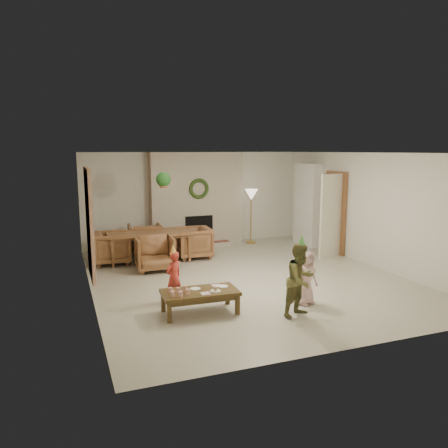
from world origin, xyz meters
name	(u,v)px	position (x,y,z in m)	size (l,w,h in m)	color
floor	(245,277)	(0.00, 0.00, 0.00)	(7.00, 7.00, 0.00)	#B7B29E
ceiling	(246,153)	(0.00, 0.00, 2.50)	(7.00, 7.00, 0.00)	white
wall_back	(194,198)	(0.00, 3.50, 1.25)	(7.00, 7.00, 0.00)	silver
wall_front	(356,255)	(0.00, -3.50, 1.25)	(7.00, 7.00, 0.00)	silver
wall_left	(88,225)	(-3.00, 0.00, 1.25)	(7.00, 7.00, 0.00)	silver
wall_right	(369,209)	(3.00, 0.00, 1.25)	(7.00, 7.00, 0.00)	silver
fireplace_mass	(196,199)	(0.00, 3.30, 1.25)	(2.50, 0.40, 2.50)	#542B16
fireplace_hearth	(201,245)	(0.00, 2.95, 0.06)	(1.60, 0.30, 0.12)	maroon
fireplace_firebox	(199,230)	(0.00, 3.12, 0.45)	(0.75, 0.12, 0.75)	black
fireplace_wreath	(199,189)	(0.00, 3.07, 1.55)	(0.54, 0.54, 0.10)	#213B16
floor_lamp_base	(251,242)	(1.48, 3.00, 0.01)	(0.28, 0.28, 0.03)	gold
floor_lamp_post	(251,218)	(1.48, 3.00, 0.70)	(0.03, 0.03, 1.35)	gold
floor_lamp_shade	(251,195)	(1.48, 3.00, 1.35)	(0.36, 0.36, 0.30)	beige
bookshelf_carcass	(308,204)	(2.84, 2.30, 1.10)	(0.30, 1.00, 2.20)	white
bookshelf_shelf_a	(306,228)	(2.82, 2.30, 0.45)	(0.30, 0.92, 0.03)	white
bookshelf_shelf_b	(307,214)	(2.82, 2.30, 0.85)	(0.30, 0.92, 0.03)	white
bookshelf_shelf_c	(307,199)	(2.82, 2.30, 1.25)	(0.30, 0.92, 0.03)	white
bookshelf_shelf_d	(308,184)	(2.82, 2.30, 1.65)	(0.30, 0.92, 0.03)	white
books_row_lower	(309,224)	(2.80, 2.15, 0.59)	(0.20, 0.40, 0.24)	#B03820
books_row_mid	(305,208)	(2.80, 2.35, 0.99)	(0.20, 0.44, 0.24)	navy
books_row_upper	(309,195)	(2.80, 2.20, 1.38)	(0.20, 0.36, 0.22)	#B17F25
door_frame	(335,212)	(2.96, 1.20, 1.02)	(0.05, 0.86, 2.04)	brown
door_leaf	(331,216)	(2.58, 0.82, 1.00)	(0.05, 0.80, 2.00)	beige
curtain_panel	(90,223)	(-2.96, 0.20, 1.25)	(0.06, 1.20, 2.00)	tan
dining_table	(150,247)	(-1.55, 1.99, 0.33)	(1.90, 1.06, 0.67)	brown
dining_chair_near	(155,253)	(-1.60, 1.16, 0.37)	(0.79, 0.81, 0.74)	brown
dining_chair_far	(145,238)	(-1.50, 2.83, 0.37)	(0.79, 0.81, 0.74)	brown
dining_chair_left	(113,248)	(-2.38, 2.04, 0.37)	(0.79, 0.81, 0.74)	brown
dining_chair_right	(194,243)	(-0.50, 1.93, 0.37)	(0.79, 0.81, 0.74)	brown
hanging_plant_cord	(163,169)	(-1.30, 1.50, 2.15)	(0.01, 0.01, 0.70)	tan
hanging_plant_pot	(163,185)	(-1.30, 1.50, 1.80)	(0.16, 0.16, 0.12)	brown
hanging_plant_foliage	(163,179)	(-1.30, 1.50, 1.92)	(0.32, 0.32, 0.32)	#194B19
coffee_table_top	(200,292)	(-1.45, -1.59, 0.34)	(1.20, 0.60, 0.06)	#4E391A
coffee_table_apron	(200,296)	(-1.45, -1.59, 0.28)	(1.10, 0.51, 0.07)	#4E391A
coffee_leg_fl	(169,313)	(-2.01, -1.81, 0.16)	(0.06, 0.06, 0.31)	#4E391A
coffee_leg_fr	(237,305)	(-0.92, -1.85, 0.16)	(0.06, 0.06, 0.31)	#4E391A
coffee_leg_bl	(163,302)	(-1.99, -1.32, 0.16)	(0.06, 0.06, 0.31)	#4E391A
coffee_leg_br	(227,295)	(-0.90, -1.37, 0.16)	(0.06, 0.06, 0.31)	#4E391A
cup_a	(173,294)	(-1.92, -1.71, 0.41)	(0.06, 0.06, 0.08)	white
cup_b	(170,290)	(-1.91, -1.52, 0.41)	(0.06, 0.06, 0.08)	white
cup_c	(181,294)	(-1.81, -1.76, 0.41)	(0.06, 0.06, 0.08)	white
cup_d	(178,290)	(-1.80, -1.57, 0.41)	(0.06, 0.06, 0.08)	white
cup_e	(188,292)	(-1.68, -1.69, 0.41)	(0.06, 0.06, 0.08)	white
cup_f	(185,288)	(-1.67, -1.50, 0.41)	(0.06, 0.06, 0.08)	white
plate_a	(195,289)	(-1.50, -1.47, 0.37)	(0.17, 0.17, 0.01)	white
plate_b	(216,291)	(-1.23, -1.69, 0.37)	(0.17, 0.17, 0.01)	white
plate_c	(223,286)	(-1.04, -1.51, 0.37)	(0.17, 0.17, 0.01)	white
food_scoop	(216,289)	(-1.23, -1.69, 0.41)	(0.06, 0.06, 0.06)	tan
napkin_left	(206,293)	(-1.41, -1.75, 0.37)	(0.14, 0.14, 0.01)	#DBA1A7
napkin_right	(216,285)	(-1.13, -1.43, 0.37)	(0.14, 0.14, 0.01)	#DBA1A7
child_red	(174,277)	(-1.72, -0.97, 0.44)	(0.32, 0.21, 0.89)	red
party_hat_red	(173,249)	(-1.72, -0.97, 0.93)	(0.12, 0.12, 0.17)	#F3F953
child_plaid	(300,280)	(-0.02, -2.23, 0.58)	(0.56, 0.44, 1.15)	brown
party_hat_plaid	(302,240)	(-0.02, -2.23, 1.20)	(0.14, 0.14, 0.19)	#55B24C
child_pink	(306,277)	(0.34, -1.80, 0.46)	(0.45, 0.29, 0.92)	beige
party_hat_pink	(307,248)	(0.34, -1.80, 0.95)	(0.12, 0.12, 0.16)	#B4B2BA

